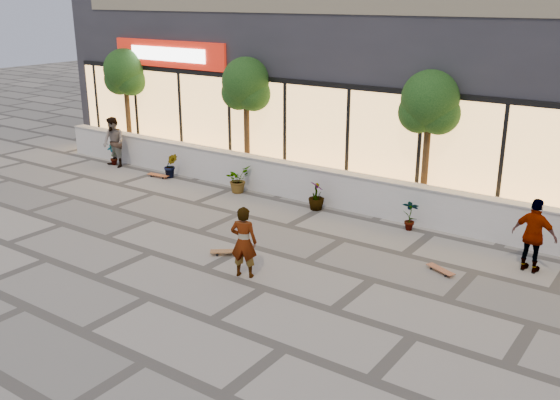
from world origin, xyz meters
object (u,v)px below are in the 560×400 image
Objects in this scene: skater_left at (114,142)px; skateboard_center at (228,251)px; tree_midwest at (246,87)px; tree_mideast at (430,106)px; skateboard_right_near at (440,270)px; skater_right_near at (534,236)px; tree_west at (125,75)px; skater_center at (244,242)px; skateboard_left at (158,175)px.

skater_left reaches higher than skateboard_center.
tree_midwest is 1.00× the size of tree_mideast.
skateboard_right_near is (1.81, -3.26, -2.91)m from tree_mideast.
skater_right_near is at bearing -10.60° from skateboard_center.
tree_west is 5.41× the size of skateboard_right_near.
tree_midwest is 2.25× the size of skater_left.
tree_west reaches higher than skateboard_right_near.
skater_left is 14.12m from skater_right_near.
skateboard_center is (8.17, -3.74, -0.79)m from skater_left.
skater_center is (4.44, -5.83, -2.21)m from tree_midwest.
skateboard_right_near is (10.35, -1.76, -0.01)m from skateboard_left.
skater_right_near is 11.95m from skateboard_left.
tree_midwest is at bearing -178.16° from skateboard_right_near.
skater_right_near is (9.37, -2.07, -2.16)m from tree_midwest.
tree_west is 4.41m from skateboard_left.
skateboard_center is 7.00m from skateboard_left.
tree_midwest reaches higher than skater_center.
tree_west is at bearing 180.00° from tree_midwest.
skater_left is at bearing 117.49° from skateboard_center.
tree_midwest and tree_mideast have the same top height.
skater_right_near is 2.10m from skateboard_right_near.
skater_right_near is at bearing -163.12° from skater_center.
tree_west is 11.50m from tree_mideast.
skater_left is at bearing -46.16° from skater_center.
skater_left is (-4.74, -1.40, -2.11)m from tree_midwest.
tree_midwest reaches higher than skateboard_right_near.
tree_mideast is at bearing -125.42° from skater_center.
skater_center is 4.29m from skateboard_right_near.
tree_mideast is 4.51m from skater_right_near.
skateboard_left is (-2.55, -1.50, -2.91)m from tree_midwest.
skateboard_right_near is at bearing -22.69° from tree_midwest.
skater_right_near reaches higher than skateboard_left.
tree_mideast is 2.51× the size of skater_center.
skateboard_right_near is at bearing 45.41° from skater_right_near.
tree_west reaches higher than skateboard_left.
skater_center is at bearing -105.01° from tree_mideast.
skateboard_left is at bearing 110.74° from skateboard_center.
tree_mideast is (6.00, 0.00, 0.00)m from tree_midwest.
skater_left is 2.21× the size of skateboard_center.
tree_mideast is 11.04m from skater_left.
skater_right_near is 2.27× the size of skateboard_right_near.
skateboard_center is at bearing -54.69° from skater_center.
tree_midwest is at bearing -4.45° from skater_right_near.
tree_west is 2.65m from skater_left.
skater_center is at bearing -118.22° from skateboard_right_near.
skater_right_near is at bearing 4.89° from skater_left.
tree_mideast reaches higher than skateboard_left.
skater_center is 6.19m from skater_right_near.
tree_west and tree_mideast have the same top height.
skater_left reaches higher than skateboard_left.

